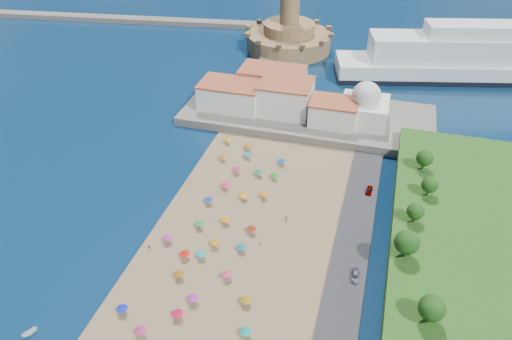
% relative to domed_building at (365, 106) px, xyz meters
% --- Properties ---
extents(ground, '(700.00, 700.00, 0.00)m').
position_rel_domed_building_xyz_m(ground, '(-30.00, -71.00, -8.97)').
color(ground, '#071938').
rests_on(ground, ground).
extents(terrace, '(90.00, 36.00, 3.00)m').
position_rel_domed_building_xyz_m(terrace, '(-20.00, 2.00, -7.47)').
color(terrace, '#59544C').
rests_on(terrace, ground).
extents(jetty, '(18.00, 70.00, 2.40)m').
position_rel_domed_building_xyz_m(jetty, '(-42.00, 37.00, -7.77)').
color(jetty, '#59544C').
rests_on(jetty, ground).
extents(breakwater, '(199.03, 34.77, 2.60)m').
position_rel_domed_building_xyz_m(breakwater, '(-140.00, 82.00, -7.67)').
color(breakwater, '#59544C').
rests_on(breakwater, ground).
extents(waterfront_buildings, '(57.00, 29.00, 11.00)m').
position_rel_domed_building_xyz_m(waterfront_buildings, '(-33.05, 2.64, -1.10)').
color(waterfront_buildings, silver).
rests_on(waterfront_buildings, terrace).
extents(domed_building, '(16.00, 16.00, 15.00)m').
position_rel_domed_building_xyz_m(domed_building, '(0.00, 0.00, 0.00)').
color(domed_building, silver).
rests_on(domed_building, terrace).
extents(fortress, '(40.00, 40.00, 32.40)m').
position_rel_domed_building_xyz_m(fortress, '(-42.00, 67.00, -2.29)').
color(fortress, '#9F7B4F').
rests_on(fortress, ground).
extents(cruise_ship, '(131.91, 50.35, 28.61)m').
position_rel_domed_building_xyz_m(cruise_ship, '(47.88, 58.72, -0.50)').
color(cruise_ship, black).
rests_on(cruise_ship, ground).
extents(beach_parasols, '(31.69, 117.84, 2.20)m').
position_rel_domed_building_xyz_m(beach_parasols, '(-30.55, -82.68, -6.83)').
color(beach_parasols, gray).
rests_on(beach_parasols, beach).
extents(beachgoers, '(31.80, 99.50, 1.84)m').
position_rel_domed_building_xyz_m(beachgoers, '(-29.54, -74.20, -7.86)').
color(beachgoers, tan).
rests_on(beachgoers, beach).
extents(parked_cars, '(2.03, 80.95, 1.40)m').
position_rel_domed_building_xyz_m(parked_cars, '(6.00, -71.33, -7.61)').
color(parked_cars, gray).
rests_on(parked_cars, promenade).
extents(hillside_trees, '(12.14, 107.33, 7.49)m').
position_rel_domed_building_xyz_m(hillside_trees, '(18.82, -80.02, 0.99)').
color(hillside_trees, '#382314').
rests_on(hillside_trees, hillside).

